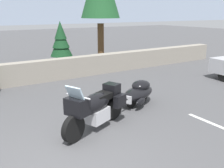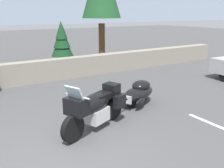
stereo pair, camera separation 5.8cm
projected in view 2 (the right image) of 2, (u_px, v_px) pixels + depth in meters
The scene contains 5 objects.
ground_plane at pixel (69, 159), 5.26m from camera, with size 80.00×80.00×0.00m, color #4C4C4F.
stone_guard_wall at pixel (18, 74), 10.47m from camera, with size 24.00×0.63×0.93m.
touring_motorcycle at pixel (95, 106), 6.42m from camera, with size 2.18×1.27×1.33m.
car_shaped_trailer at pixel (138, 92), 8.25m from camera, with size 2.17×1.23×0.76m.
pine_tree_far_right at pixel (62, 41), 12.40m from camera, with size 1.08×1.08×2.50m.
Camera 2 is at (-1.71, -4.40, 2.92)m, focal length 40.91 mm.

